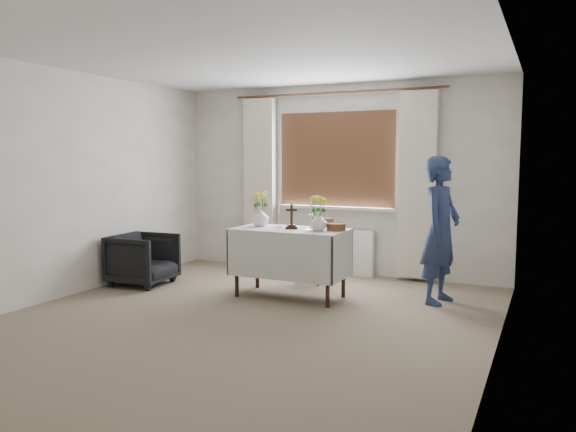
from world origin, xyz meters
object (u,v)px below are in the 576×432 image
object	(u,v)px
wooden_chair	(315,250)
armchair	(143,259)
flower_vase_left	(260,217)
flower_vase_right	(318,222)
altar_table	(290,263)
person	(441,230)
wooden_cross	(292,216)

from	to	relation	value
wooden_chair	armchair	distance (m)	2.10
flower_vase_left	flower_vase_right	xyz separation A→B (m)	(0.76, -0.11, -0.01)
wooden_chair	flower_vase_right	size ratio (longest dim) A/B	4.12
flower_vase_right	wooden_chair	bearing A→B (deg)	114.75
altar_table	person	world-z (taller)	person
person	wooden_cross	bearing A→B (deg)	118.38
altar_table	wooden_cross	xyz separation A→B (m)	(0.02, -0.00, 0.52)
armchair	wooden_cross	world-z (taller)	wooden_cross
armchair	wooden_cross	bearing A→B (deg)	-87.50
altar_table	person	xyz separation A→B (m)	(1.54, 0.46, 0.40)
wooden_chair	person	xyz separation A→B (m)	(1.58, -0.35, 0.38)
armchair	wooden_cross	xyz separation A→B (m)	(1.89, 0.21, 0.59)
armchair	altar_table	bearing A→B (deg)	-87.39
altar_table	person	bearing A→B (deg)	16.59
wooden_chair	flower_vase_left	size ratio (longest dim) A/B	3.77
altar_table	wooden_chair	bearing A→B (deg)	92.88
person	flower_vase_right	size ratio (longest dim) A/B	8.04
altar_table	armchair	distance (m)	1.89
person	wooden_chair	bearing A→B (deg)	88.95
altar_table	armchair	xyz separation A→B (m)	(-1.87, -0.21, -0.07)
flower_vase_right	armchair	bearing A→B (deg)	-175.18
altar_table	person	size ratio (longest dim) A/B	0.80
wooden_chair	flower_vase_right	world-z (taller)	flower_vase_right
altar_table	armchair	bearing A→B (deg)	-173.63
armchair	person	xyz separation A→B (m)	(3.41, 0.67, 0.46)
wooden_chair	person	size ratio (longest dim) A/B	0.51
wooden_cross	flower_vase_right	distance (m)	0.33
wooden_chair	altar_table	bearing A→B (deg)	-74.98
person	wooden_cross	world-z (taller)	person
wooden_cross	wooden_chair	bearing A→B (deg)	71.84
altar_table	person	distance (m)	1.66
wooden_chair	armchair	xyz separation A→B (m)	(-1.83, -1.02, -0.09)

